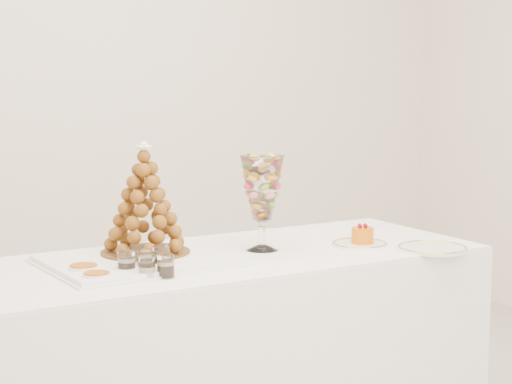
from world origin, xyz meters
TOP-DOWN VIEW (x-y plane):
  - buffet_table at (-0.06, 0.22)m, footprint 1.93×0.85m
  - lace_tray at (-0.38, 0.23)m, footprint 0.69×0.54m
  - macaron_vase at (0.09, 0.24)m, footprint 0.16×0.16m
  - cake_plate at (0.46, 0.13)m, footprint 0.21×0.21m
  - spare_plate at (0.65, -0.06)m, footprint 0.26×0.26m
  - verrine_a at (-0.49, 0.09)m, footprint 0.07×0.07m
  - verrine_b at (-0.42, 0.11)m, footprint 0.05×0.05m
  - verrine_c at (-0.36, 0.12)m, footprint 0.07×0.07m
  - verrine_d at (-0.45, 0.01)m, footprint 0.06×0.06m
  - verrine_e at (-0.39, -0.01)m, footprint 0.06×0.06m
  - ramekin_back at (-0.62, 0.15)m, footprint 0.10×0.10m
  - ramekin_front at (-0.61, 0.03)m, footprint 0.09×0.09m
  - croquembouche at (-0.35, 0.29)m, footprint 0.32×0.32m
  - mousse_cake at (0.47, 0.13)m, footprint 0.09×0.09m

SIDE VIEW (x-z plane):
  - buffet_table at x=-0.06m, z-range 0.00..0.72m
  - cake_plate at x=0.46m, z-range 0.72..0.73m
  - spare_plate at x=0.65m, z-range 0.72..0.73m
  - lace_tray at x=-0.38m, z-range 0.72..0.74m
  - ramekin_front at x=-0.61m, z-range 0.72..0.75m
  - ramekin_back at x=-0.62m, z-range 0.72..0.75m
  - verrine_b at x=-0.42m, z-range 0.72..0.79m
  - verrine_d at x=-0.45m, z-range 0.72..0.79m
  - verrine_e at x=-0.39m, z-range 0.72..0.79m
  - verrine_a at x=-0.49m, z-range 0.72..0.80m
  - verrine_c at x=-0.36m, z-range 0.72..0.80m
  - mousse_cake at x=0.47m, z-range 0.72..0.80m
  - croquembouche at x=-0.35m, z-range 0.73..1.13m
  - macaron_vase at x=0.09m, z-range 0.77..1.12m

